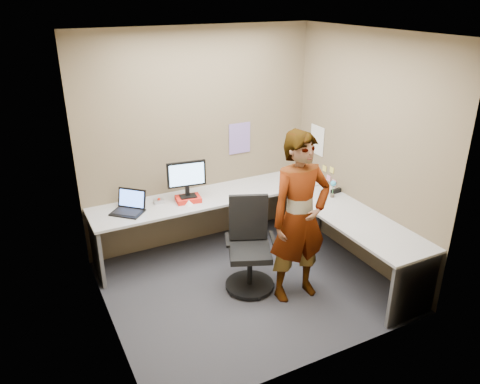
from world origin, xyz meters
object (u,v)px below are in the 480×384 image
desk (266,217)px  person (300,218)px  monitor (187,176)px  office_chair (249,252)px

desk → person: 0.81m
monitor → person: bearing=-53.5°
office_chair → person: (0.38, -0.37, 0.50)m
office_chair → person: person is taller
monitor → office_chair: 1.18m
office_chair → desk: bearing=64.3°
monitor → person: size_ratio=0.25×
desk → person: size_ratio=1.62×
person → desk: bearing=89.2°
monitor → office_chair: bearing=-62.3°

